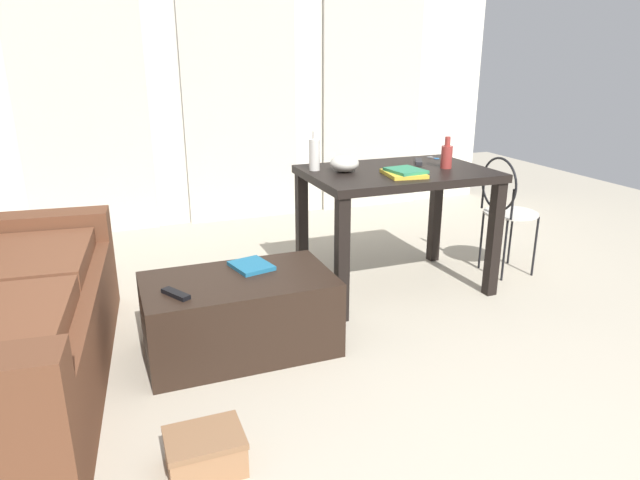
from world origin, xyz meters
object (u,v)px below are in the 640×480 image
object	(u,v)px
tv_remote_primary	(176,294)
shoebox	(205,452)
craft_table	(397,188)
book_stack	(404,172)
bottle_near	(447,156)
coffee_table	(240,314)
bottle_far	(314,154)
bowl	(344,163)
scissors	(435,158)
magazine	(251,266)
tv_remote_on_table	(419,162)
wire_chair	(505,203)

from	to	relation	value
tv_remote_primary	shoebox	world-z (taller)	tv_remote_primary
craft_table	book_stack	distance (m)	0.23
bottle_near	coffee_table	bearing A→B (deg)	-164.84
bottle_far	book_stack	xyz separation A→B (m)	(0.45, -0.35, -0.08)
coffee_table	bowl	world-z (taller)	bowl
book_stack	shoebox	bearing A→B (deg)	-141.77
book_stack	tv_remote_primary	distance (m)	1.55
bottle_near	scissors	bearing A→B (deg)	69.49
bowl	magazine	size ratio (longest dim) A/B	0.81
craft_table	shoebox	world-z (taller)	craft_table
bottle_far	tv_remote_primary	xyz separation A→B (m)	(-0.99, -0.76, -0.48)
tv_remote_on_table	magazine	distance (m)	1.43
bottle_far	bowl	size ratio (longest dim) A/B	1.36
tv_remote_primary	magazine	world-z (taller)	same
shoebox	bottle_far	bearing A→B (deg)	56.08
coffee_table	tv_remote_on_table	world-z (taller)	tv_remote_on_table
tv_remote_on_table	shoebox	bearing A→B (deg)	-111.29
book_stack	bottle_far	bearing A→B (deg)	142.35
magazine	tv_remote_primary	bearing A→B (deg)	-164.85
book_stack	magazine	world-z (taller)	book_stack
bottle_near	book_stack	bearing A→B (deg)	-163.90
coffee_table	shoebox	world-z (taller)	coffee_table
bowl	scissors	world-z (taller)	bowl
craft_table	magazine	distance (m)	1.14
craft_table	wire_chair	world-z (taller)	wire_chair
wire_chair	bottle_far	xyz separation A→B (m)	(-1.32, 0.23, 0.38)
scissors	shoebox	bearing A→B (deg)	-140.81
tv_remote_on_table	shoebox	world-z (taller)	tv_remote_on_table
coffee_table	tv_remote_on_table	distance (m)	1.64
tv_remote_primary	coffee_table	bearing A→B (deg)	-10.17
craft_table	scissors	bearing A→B (deg)	30.97
scissors	book_stack	bearing A→B (deg)	-138.09
tv_remote_on_table	tv_remote_primary	xyz separation A→B (m)	(-1.72, -0.72, -0.39)
bowl	coffee_table	bearing A→B (deg)	-147.11
bottle_far	scissors	distance (m)	0.94
tv_remote_on_table	scissors	xyz separation A→B (m)	(0.20, 0.13, -0.01)
coffee_table	scissors	size ratio (longest dim) A/B	9.53
craft_table	book_stack	size ratio (longest dim) A/B	3.98
tv_remote_primary	craft_table	bearing A→B (deg)	-7.93
tv_remote_on_table	magazine	bearing A→B (deg)	-130.76
craft_table	magazine	world-z (taller)	craft_table
coffee_table	bowl	distance (m)	1.17
shoebox	magazine	bearing A→B (deg)	65.45
craft_table	wire_chair	bearing A→B (deg)	-3.98
tv_remote_on_table	wire_chair	bearing A→B (deg)	10.59
magazine	wire_chair	bearing A→B (deg)	-4.64
coffee_table	tv_remote_primary	distance (m)	0.41
coffee_table	tv_remote_primary	size ratio (longest dim) A/B	5.70
bottle_far	scissors	world-z (taller)	bottle_far
wire_chair	tv_remote_primary	bearing A→B (deg)	-167.22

